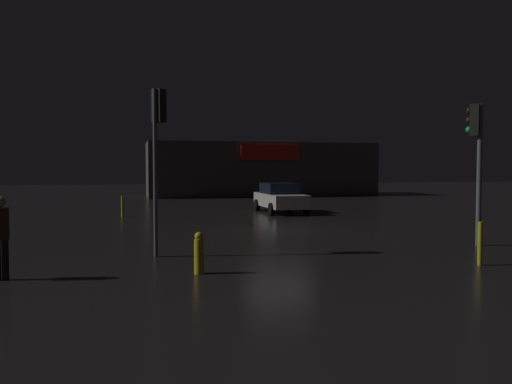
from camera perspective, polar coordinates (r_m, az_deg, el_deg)
ground_plane at (r=19.37m, az=2.53°, el=-4.39°), size 120.00×120.00×0.00m
store_building at (r=44.91m, az=0.48°, el=2.52°), size 19.40×6.54×4.54m
traffic_signal_main at (r=17.12m, az=23.24°, el=4.59°), size 0.42×0.42×4.33m
traffic_signal_opposite at (r=14.07m, az=-10.80°, el=6.79°), size 0.42×0.42×4.48m
car_near at (r=27.59m, az=2.71°, el=-0.60°), size 2.07×4.58×1.58m
pedestrian at (r=12.13m, az=-26.46°, el=-3.93°), size 0.37×0.37×1.78m
fire_hydrant at (r=11.70m, az=-6.35°, el=-6.75°), size 0.22×0.22×0.94m
bollard_kerb_a at (r=13.72m, az=23.60°, el=-5.27°), size 0.11×0.11×1.07m
bollard_kerb_b at (r=26.15m, az=-14.59°, el=-1.54°), size 0.14×0.14×1.01m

